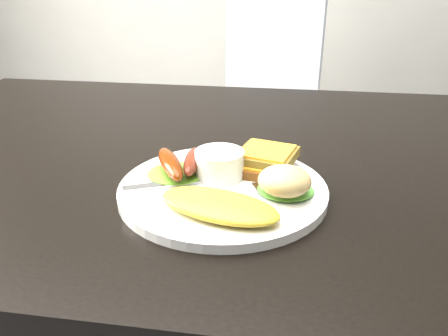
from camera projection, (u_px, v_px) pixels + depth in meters
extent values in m
cube|color=black|center=(192.00, 157.00, 0.73)|extent=(1.20, 0.80, 0.04)
cube|color=#A07F57|center=(268.00, 107.00, 1.96)|extent=(0.57, 0.57, 0.06)
imported|color=navy|center=(374.00, 47.00, 1.26)|extent=(0.64, 0.48, 1.62)
cylinder|color=white|center=(223.00, 189.00, 0.57)|extent=(0.27, 0.27, 0.01)
ellipsoid|color=#59A424|center=(178.00, 173.00, 0.59)|extent=(0.10, 0.10, 0.01)
ellipsoid|color=#52A138|center=(285.00, 190.00, 0.55)|extent=(0.07, 0.06, 0.01)
ellipsoid|color=gold|center=(219.00, 205.00, 0.50)|extent=(0.16, 0.11, 0.02)
ellipsoid|color=#6B1B05|center=(170.00, 164.00, 0.58)|extent=(0.07, 0.10, 0.02)
ellipsoid|color=#662C12|center=(192.00, 161.00, 0.59)|extent=(0.03, 0.09, 0.02)
cylinder|color=white|center=(219.00, 165.00, 0.58)|extent=(0.08, 0.08, 0.04)
cube|color=brown|center=(247.00, 165.00, 0.61)|extent=(0.08, 0.08, 0.01)
cube|color=olive|center=(267.00, 156.00, 0.60)|extent=(0.09, 0.09, 0.01)
ellipsoid|color=beige|center=(285.00, 181.00, 0.52)|extent=(0.07, 0.07, 0.03)
cube|color=#ADAFB7|center=(189.00, 182.00, 0.57)|extent=(0.16, 0.08, 0.00)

